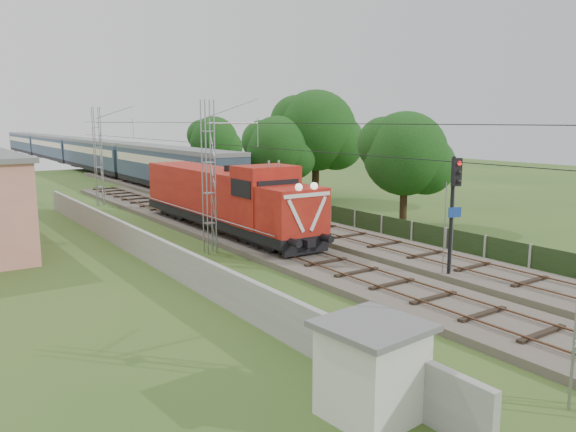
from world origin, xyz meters
TOP-DOWN VIEW (x-y plane):
  - ground at (0.00, 0.00)m, footprint 140.00×140.00m
  - track_main at (0.00, 7.00)m, footprint 4.20×70.00m
  - track_side at (5.00, 20.00)m, footprint 4.20×80.00m
  - catenary at (-2.95, 12.00)m, footprint 3.31×70.00m
  - boundary_wall at (-6.50, 12.00)m, footprint 0.25×40.00m
  - fence at (8.00, 3.00)m, footprint 0.12×32.00m
  - locomotive at (0.00, 16.01)m, footprint 3.07×17.53m
  - coach_rake at (5.00, 72.99)m, footprint 3.28×97.97m
  - signal_post at (3.30, 1.30)m, footprint 0.58×0.47m
  - relay_hut at (-7.40, -5.25)m, footprint 2.45×2.45m
  - tree_a at (11.39, 11.95)m, footprint 5.84×5.56m
  - tree_b at (14.03, 25.17)m, footprint 7.40×7.05m
  - tree_c at (10.17, 25.39)m, footprint 5.67×5.40m
  - tree_d at (13.37, 43.53)m, footprint 5.73×5.46m

SIDE VIEW (x-z plane):
  - ground at x=0.00m, z-range 0.00..0.00m
  - track_main at x=0.00m, z-range -0.04..0.41m
  - track_side at x=5.00m, z-range -0.04..0.41m
  - fence at x=8.00m, z-range 0.00..1.20m
  - boundary_wall at x=-6.50m, z-range 0.00..1.50m
  - relay_hut at x=-7.40m, z-range 0.01..2.34m
  - locomotive at x=0.00m, z-range 0.06..4.51m
  - coach_rake at x=5.00m, z-range 0.79..4.59m
  - signal_post at x=3.30m, z-range 1.02..6.45m
  - catenary at x=-2.95m, z-range 0.05..8.05m
  - tree_c at x=10.17m, z-range 0.91..8.26m
  - tree_d at x=13.37m, z-range 0.92..8.35m
  - tree_a at x=11.39m, z-range 0.94..8.50m
  - tree_b at x=14.03m, z-range 1.19..10.79m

